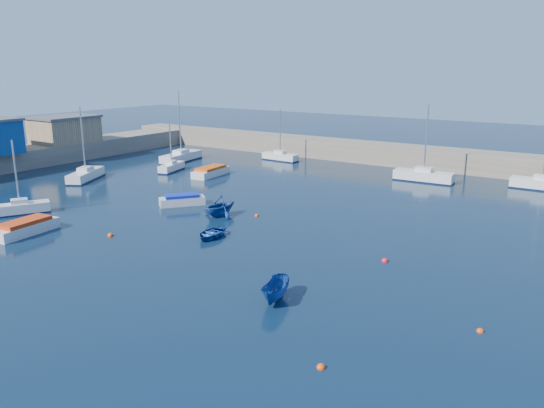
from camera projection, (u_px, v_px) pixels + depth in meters
The scene contains 22 objects.
ground at pixel (154, 276), 33.50m from camera, with size 220.00×220.00×0.00m, color #0C1E34.
back_wall at pixel (408, 156), 70.18m from camera, with size 96.00×4.50×2.60m, color #796E5C.
left_quay at pixel (28, 157), 70.23m from camera, with size 6.00×62.00×2.40m, color #796E5C.
brick_shed_a at pixel (65, 130), 74.33m from camera, with size 6.00×8.00×3.40m, color #9E805C.
sailboat_1 at pixel (20, 208), 47.32m from camera, with size 3.57×4.99×6.65m.
sailboat_2 at pixel (86, 175), 61.44m from camera, with size 4.51×6.51×8.46m.
sailboat_3 at pixel (172, 167), 66.62m from camera, with size 2.55×4.88×6.37m.
sailboat_4 at pixel (181, 157), 73.56m from camera, with size 3.11×7.59×9.63m.
sailboat_5 at pixel (280, 157), 74.09m from camera, with size 5.41×1.81×7.14m.
sailboat_6 at pixel (423, 176), 60.67m from camera, with size 6.73×2.13×8.84m.
sailboat_7 at pixel (542, 184), 56.63m from camera, with size 6.24×1.77×8.31m.
motorboat_0 at pixel (25, 227), 41.75m from camera, with size 2.33×5.30×1.15m.
motorboat_1 at pixel (182, 200), 50.46m from camera, with size 3.75×4.24×1.03m.
motorboat_2 at pixel (211, 171), 63.82m from camera, with size 2.46×5.69×1.14m.
dinghy_center at pixel (211, 233), 40.92m from camera, with size 2.26×3.16×0.66m, color navy.
dinghy_left at pixel (219, 206), 46.66m from camera, with size 3.08×3.57×1.88m, color navy.
dinghy_right at pixel (276, 291), 29.79m from camera, with size 1.18×3.14×1.21m, color navy.
buoy_0 at pixel (110, 236), 41.38m from camera, with size 0.48×0.48×0.48m, color #DB430B.
buoy_1 at pixel (385, 261), 36.01m from camera, with size 0.48×0.48×0.48m, color red.
buoy_2 at pixel (480, 332), 26.49m from camera, with size 0.38×0.38×0.38m, color #DB430B.
buoy_3 at pixel (257, 216), 46.86m from camera, with size 0.38×0.38×0.38m, color #DB430B.
buoy_5 at pixel (321, 368), 23.32m from camera, with size 0.41×0.41×0.41m, color #DB430B.
Camera 1 is at (23.59, -21.83, 12.90)m, focal length 35.00 mm.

